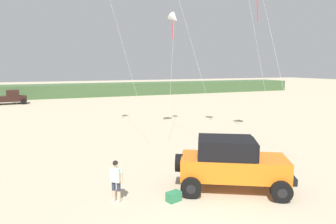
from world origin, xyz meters
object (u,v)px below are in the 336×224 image
object	(u,v)px
person_watching	(116,179)
cooler_box	(174,196)
distant_pickup	(10,98)
kite_orange_streamer	(174,18)
jeep	(232,163)

from	to	relation	value
person_watching	cooler_box	size ratio (longest dim) A/B	2.98
distant_pickup	kite_orange_streamer	size ratio (longest dim) A/B	0.49
cooler_box	kite_orange_streamer	world-z (taller)	kite_orange_streamer
cooler_box	distant_pickup	xyz separation A→B (m)	(-8.75, 37.60, 0.75)
person_watching	distant_pickup	world-z (taller)	distant_pickup
person_watching	cooler_box	bearing A→B (deg)	-21.60
distant_pickup	kite_orange_streamer	xyz separation A→B (m)	(14.37, -24.70, 8.14)
distant_pickup	jeep	bearing A→B (deg)	-72.97
distant_pickup	kite_orange_streamer	distance (m)	29.72
distant_pickup	kite_orange_streamer	world-z (taller)	kite_orange_streamer
cooler_box	person_watching	bearing A→B (deg)	141.06
jeep	cooler_box	world-z (taller)	jeep
person_watching	cooler_box	distance (m)	2.36
person_watching	distant_pickup	xyz separation A→B (m)	(-6.67, 36.77, 0.00)
jeep	cooler_box	size ratio (longest dim) A/B	8.91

